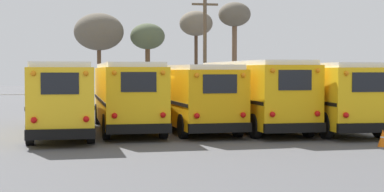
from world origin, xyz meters
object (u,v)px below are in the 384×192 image
bare_tree_1 (99,32)px  traffic_cone (383,138)px  school_bus_2 (190,94)px  school_bus_3 (252,92)px  bare_tree_3 (148,38)px  school_bus_4 (322,94)px  school_bus_1 (127,94)px  bare_tree_2 (196,25)px  utility_pole (205,47)px  bare_tree_0 (235,18)px  school_bus_0 (61,95)px

bare_tree_1 → traffic_cone: (8.87, -27.54, -5.41)m
school_bus_2 → traffic_cone: bearing=-53.2°
school_bus_3 → bare_tree_3: 20.61m
school_bus_4 → bare_tree_3: 22.45m
school_bus_1 → school_bus_3: (5.83, -0.24, 0.04)m
school_bus_4 → school_bus_1: bearing=169.6°
school_bus_3 → traffic_cone: (2.65, -7.28, -1.40)m
bare_tree_2 → bare_tree_1: bearing=-178.1°
bare_tree_1 → bare_tree_2: bearing=1.9°
school_bus_3 → utility_pole: (0.56, 12.50, 2.57)m
school_bus_3 → traffic_cone: bearing=-70.0°
bare_tree_1 → bare_tree_3: size_ratio=1.12×
school_bus_1 → school_bus_3: bearing=-2.4°
school_bus_1 → school_bus_4: school_bus_1 is taller
school_bus_3 → bare_tree_2: 21.13m
bare_tree_0 → traffic_cone: size_ratio=13.51×
school_bus_3 → bare_tree_2: bare_tree_2 is taller
traffic_cone → school_bus_0: bearing=149.8°
bare_tree_0 → traffic_cone: bearing=-94.6°
school_bus_4 → bare_tree_1: bearing=112.9°
school_bus_2 → utility_pole: 13.11m
school_bus_2 → traffic_cone: size_ratio=15.87×
school_bus_4 → bare_tree_2: size_ratio=1.27×
school_bus_4 → traffic_cone: school_bus_4 is taller
school_bus_1 → school_bus_4: 8.88m
school_bus_1 → school_bus_3: school_bus_3 is taller
bare_tree_0 → school_bus_3: bearing=-103.3°
school_bus_0 → school_bus_2: school_bus_0 is taller
bare_tree_0 → school_bus_0: bearing=-122.5°
school_bus_1 → bare_tree_3: (3.43, 19.91, 3.63)m
bare_tree_1 → school_bus_4: bearing=-67.1°
school_bus_0 → school_bus_1: size_ratio=1.05×
school_bus_1 → bare_tree_0: 23.76m
school_bus_2 → school_bus_1: bearing=178.0°
school_bus_0 → bare_tree_1: (2.52, 20.93, 4.06)m
traffic_cone → school_bus_1: bearing=138.4°
school_bus_4 → utility_pole: (-2.36, 13.86, 2.62)m
utility_pole → bare_tree_3: bearing=111.1°
school_bus_1 → bare_tree_3: bare_tree_3 is taller
utility_pole → bare_tree_3: 8.27m
bare_tree_2 → traffic_cone: 28.50m
school_bus_4 → bare_tree_3: bare_tree_3 is taller
school_bus_4 → bare_tree_0: bare_tree_0 is taller
bare_tree_0 → traffic_cone: bare_tree_0 is taller
bare_tree_2 → bare_tree_0: bearing=3.6°
school_bus_2 → bare_tree_2: size_ratio=1.30×
school_bus_1 → school_bus_4: size_ratio=1.01×
bare_tree_0 → bare_tree_2: (-3.30, -0.21, -0.62)m
school_bus_1 → bare_tree_0: (10.74, 20.49, 5.40)m
bare_tree_3 → bare_tree_1: bearing=178.4°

